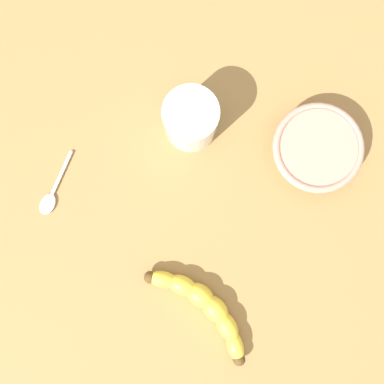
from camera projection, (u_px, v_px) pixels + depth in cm
name	position (u px, v px, depth cm)	size (l,w,h in cm)	color
wooden_tabletop	(221.00, 189.00, 67.11)	(120.00, 120.00, 3.00)	olive
banana	(205.00, 308.00, 62.45)	(20.64, 7.00, 3.37)	yellow
smoothie_glass	(192.00, 121.00, 61.99)	(8.48, 8.48, 8.91)	silver
ceramic_bowl	(317.00, 150.00, 63.33)	(14.30, 14.30, 4.57)	tan
teaspoon	(51.00, 201.00, 65.04)	(4.32, 11.19, 0.80)	silver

